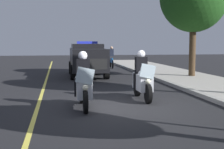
{
  "coord_description": "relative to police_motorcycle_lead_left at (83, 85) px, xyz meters",
  "views": [
    {
      "loc": [
        9.62,
        -1.79,
        1.98
      ],
      "look_at": [
        -0.87,
        0.0,
        0.9
      ],
      "focal_mm": 50.58,
      "sensor_mm": 36.0,
      "label": 1
    }
  ],
  "objects": [
    {
      "name": "police_motorcycle_lead_left",
      "position": [
        0.0,
        0.0,
        0.0
      ],
      "size": [
        2.14,
        0.56,
        1.72
      ],
      "color": "black",
      "rests_on": "ground"
    },
    {
      "name": "cyclist_background",
      "position": [
        -14.7,
        3.35,
        0.14
      ],
      "size": [
        1.76,
        0.32,
        1.69
      ],
      "color": "black",
      "rests_on": "ground"
    },
    {
      "name": "police_motorcycle_lead_right",
      "position": [
        -1.07,
        2.13,
        0.0
      ],
      "size": [
        2.14,
        0.56,
        1.72
      ],
      "color": "black",
      "rests_on": "ground"
    },
    {
      "name": "police_suv",
      "position": [
        -8.96,
        0.95,
        0.37
      ],
      "size": [
        4.93,
        2.12,
        2.05
      ],
      "color": "black",
      "rests_on": "ground"
    },
    {
      "name": "curb_strip",
      "position": [
        -0.15,
        4.41,
        -0.62
      ],
      "size": [
        48.0,
        0.24,
        0.15
      ],
      "primitive_type": "cube",
      "color": "#9E9B93",
      "rests_on": "ground"
    },
    {
      "name": "ground_plane",
      "position": [
        -0.15,
        1.05,
        -0.7
      ],
      "size": [
        80.0,
        80.0,
        0.0
      ],
      "primitive_type": "plane",
      "color": "black"
    },
    {
      "name": "lane_stripe_center",
      "position": [
        -0.15,
        -1.39,
        -0.7
      ],
      "size": [
        48.0,
        0.12,
        0.01
      ],
      "primitive_type": "cube",
      "color": "#E0D14C",
      "rests_on": "ground"
    }
  ]
}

